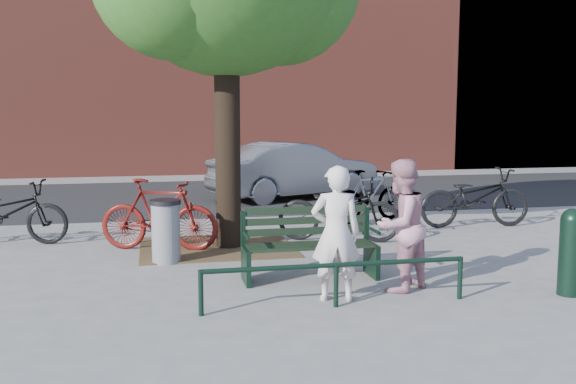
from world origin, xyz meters
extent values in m
plane|color=gray|center=(0.00, 0.00, 0.00)|extent=(90.00, 90.00, 0.00)
cube|color=brown|center=(-1.00, 2.20, 0.01)|extent=(2.40, 2.00, 0.02)
cube|color=black|center=(0.00, 8.50, 0.01)|extent=(40.00, 7.00, 0.01)
cube|color=brown|center=(0.00, 16.00, 6.00)|extent=(45.00, 4.00, 12.00)
cube|color=black|center=(-0.84, 0.00, 0.23)|extent=(0.06, 0.52, 0.45)
cube|color=black|center=(-0.84, 0.23, 0.67)|extent=(0.06, 0.06, 0.44)
cylinder|color=black|center=(-0.84, -0.10, 0.63)|extent=(0.04, 0.36, 0.04)
cube|color=black|center=(0.84, 0.00, 0.23)|extent=(0.06, 0.52, 0.45)
cube|color=black|center=(0.84, 0.23, 0.67)|extent=(0.06, 0.06, 0.44)
cylinder|color=black|center=(0.84, -0.10, 0.63)|extent=(0.04, 0.36, 0.04)
cube|color=black|center=(0.00, 0.00, 0.45)|extent=(1.64, 0.46, 0.04)
cube|color=black|center=(0.00, 0.23, 0.74)|extent=(1.64, 0.03, 0.47)
cylinder|color=black|center=(-1.50, -1.20, 0.25)|extent=(0.06, 0.06, 0.50)
cylinder|color=black|center=(0.00, -1.20, 0.25)|extent=(0.06, 0.06, 0.50)
cylinder|color=black|center=(1.50, -1.20, 0.25)|extent=(0.06, 0.06, 0.50)
cylinder|color=black|center=(0.00, -1.20, 0.48)|extent=(3.00, 0.06, 0.06)
cylinder|color=black|center=(-0.80, 2.20, 1.90)|extent=(0.40, 0.40, 3.80)
imported|color=silver|center=(0.07, -0.94, 0.78)|extent=(0.63, 0.47, 1.57)
imported|color=#C08493|center=(0.95, -0.70, 0.80)|extent=(0.99, 0.93, 1.61)
cylinder|color=black|center=(2.85, -1.32, 0.45)|extent=(0.28, 0.28, 0.90)
sphere|color=black|center=(2.85, -1.32, 0.90)|extent=(0.28, 0.28, 0.28)
cylinder|color=gray|center=(-1.81, 1.35, 0.43)|extent=(0.41, 0.41, 0.85)
cylinder|color=black|center=(-1.81, 1.35, 0.88)|extent=(0.45, 0.45, 0.06)
imported|color=black|center=(-4.33, 3.19, 0.53)|extent=(2.11, 1.05, 1.06)
imported|color=#510F0B|center=(-1.89, 2.20, 0.57)|extent=(1.96, 1.12, 1.13)
imported|color=black|center=(1.06, 2.30, 0.54)|extent=(2.17, 1.38, 1.07)
imported|color=gray|center=(2.21, 3.98, 0.52)|extent=(1.79, 1.05, 1.04)
imported|color=black|center=(3.94, 3.03, 0.56)|extent=(2.17, 0.89, 1.11)
imported|color=slate|center=(1.50, 7.58, 0.70)|extent=(4.52, 2.86, 1.41)
camera|label=1|loc=(-1.97, -7.89, 2.19)|focal=40.00mm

